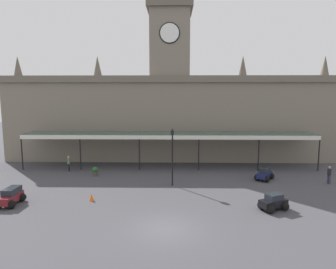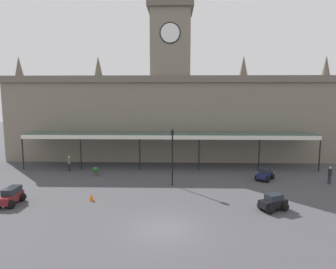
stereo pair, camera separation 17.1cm
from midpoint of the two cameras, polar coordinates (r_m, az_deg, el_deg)
name	(u,v)px [view 1 (the left image)]	position (r m, az deg, el deg)	size (l,w,h in m)	color
ground_plane	(165,229)	(19.48, -0.80, -17.63)	(140.00, 140.00, 0.00)	#424146
station_building	(170,111)	(38.55, 0.22, 4.44)	(40.91, 5.78, 19.44)	slate
entrance_canopy	(169,134)	(33.69, 0.08, 0.01)	(32.78, 3.26, 3.96)	#38564C
car_black_sedan	(273,203)	(23.41, 19.29, -12.29)	(2.24, 2.02, 1.19)	black
car_navy_sedan	(264,175)	(30.88, 17.82, -7.35)	(2.15, 2.25, 1.19)	#19214C
car_maroon_estate	(11,197)	(26.05, -28.01, -10.58)	(1.59, 2.28, 1.27)	maroon
pedestrian_beside_cars	(69,163)	(34.39, -18.61, -5.16)	(0.34, 0.37, 1.67)	black
pedestrian_near_entrance	(329,174)	(31.85, 28.32, -6.71)	(0.34, 0.38, 1.67)	#3F384C
victorian_lamppost	(172,151)	(27.05, 0.66, -3.14)	(0.30, 0.30, 5.25)	black
traffic_cone	(91,197)	(24.74, -14.62, -11.53)	(0.40, 0.40, 0.57)	orange
planter_near_kerb	(95,171)	(31.73, -13.95, -6.83)	(0.60, 0.60, 0.96)	#47423D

